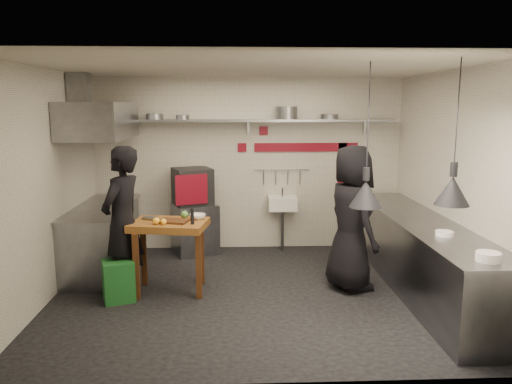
{
  "coord_description": "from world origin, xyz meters",
  "views": [
    {
      "loc": [
        -0.23,
        -6.03,
        2.36
      ],
      "look_at": [
        0.05,
        0.3,
        1.25
      ],
      "focal_mm": 35.0,
      "sensor_mm": 36.0,
      "label": 1
    }
  ],
  "objects_px": {
    "oven_stand": "(195,229)",
    "combi_oven": "(192,186)",
    "prep_table": "(170,257)",
    "chef_left": "(122,221)",
    "chef_right": "(351,218)",
    "green_bin": "(118,280)"
  },
  "relations": [
    {
      "from": "combi_oven",
      "to": "prep_table",
      "type": "bearing_deg",
      "value": -116.56
    },
    {
      "from": "chef_left",
      "to": "chef_right",
      "type": "distance_m",
      "value": 2.89
    },
    {
      "from": "prep_table",
      "to": "chef_left",
      "type": "relative_size",
      "value": 0.49
    },
    {
      "from": "chef_left",
      "to": "green_bin",
      "type": "bearing_deg",
      "value": 11.13
    },
    {
      "from": "chef_left",
      "to": "combi_oven",
      "type": "bearing_deg",
      "value": 177.02
    },
    {
      "from": "oven_stand",
      "to": "prep_table",
      "type": "bearing_deg",
      "value": -117.45
    },
    {
      "from": "combi_oven",
      "to": "chef_right",
      "type": "height_order",
      "value": "chef_right"
    },
    {
      "from": "prep_table",
      "to": "chef_left",
      "type": "bearing_deg",
      "value": -164.72
    },
    {
      "from": "prep_table",
      "to": "chef_right",
      "type": "relative_size",
      "value": 0.49
    },
    {
      "from": "oven_stand",
      "to": "prep_table",
      "type": "xyz_separation_m",
      "value": [
        -0.19,
        -1.69,
        0.06
      ]
    },
    {
      "from": "green_bin",
      "to": "chef_right",
      "type": "distance_m",
      "value": 3.01
    },
    {
      "from": "prep_table",
      "to": "chef_right",
      "type": "distance_m",
      "value": 2.37
    },
    {
      "from": "oven_stand",
      "to": "prep_table",
      "type": "relative_size",
      "value": 0.87
    },
    {
      "from": "green_bin",
      "to": "chef_right",
      "type": "relative_size",
      "value": 0.27
    },
    {
      "from": "prep_table",
      "to": "chef_left",
      "type": "xyz_separation_m",
      "value": [
        -0.57,
        -0.06,
        0.48
      ]
    },
    {
      "from": "oven_stand",
      "to": "chef_left",
      "type": "relative_size",
      "value": 0.43
    },
    {
      "from": "prep_table",
      "to": "oven_stand",
      "type": "bearing_deg",
      "value": 93.18
    },
    {
      "from": "oven_stand",
      "to": "combi_oven",
      "type": "distance_m",
      "value": 0.69
    },
    {
      "from": "oven_stand",
      "to": "green_bin",
      "type": "xyz_separation_m",
      "value": [
        -0.79,
        -1.97,
        -0.15
      ]
    },
    {
      "from": "chef_right",
      "to": "prep_table",
      "type": "bearing_deg",
      "value": 74.8
    },
    {
      "from": "oven_stand",
      "to": "chef_left",
      "type": "bearing_deg",
      "value": -134.47
    },
    {
      "from": "green_bin",
      "to": "chef_left",
      "type": "bearing_deg",
      "value": 81.47
    }
  ]
}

